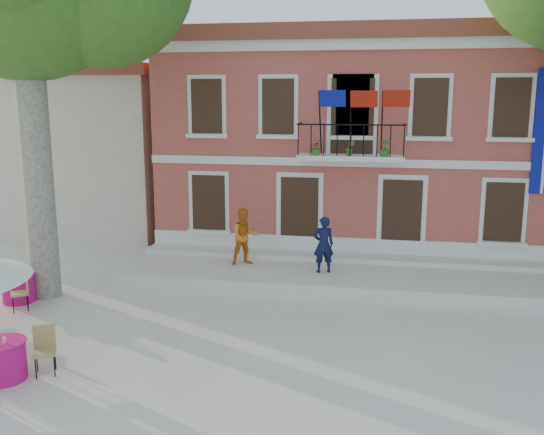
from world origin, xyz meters
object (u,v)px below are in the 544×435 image
at_px(pedestrian_orange, 245,237).
at_px(cafe_table_3, 18,286).
at_px(pedestrian_navy, 323,244).
at_px(cafe_table_1, 3,358).

distance_m(pedestrian_orange, cafe_table_3, 6.42).
xyz_separation_m(pedestrian_navy, cafe_table_3, (-7.73, -3.13, -0.71)).
height_order(pedestrian_navy, cafe_table_3, pedestrian_navy).
xyz_separation_m(pedestrian_orange, cafe_table_3, (-5.31, -3.54, -0.74)).
bearing_deg(pedestrian_navy, cafe_table_3, 4.64).
relative_size(pedestrian_orange, cafe_table_1, 0.92).
distance_m(pedestrian_orange, cafe_table_1, 8.25).
relative_size(pedestrian_navy, pedestrian_orange, 0.96).
distance_m(pedestrian_navy, cafe_table_3, 8.37).
bearing_deg(cafe_table_3, pedestrian_navy, 22.03).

